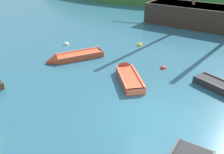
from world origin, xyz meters
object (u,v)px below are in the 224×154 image
at_px(rowboat_near_dock, 71,58).
at_px(buoy_white, 66,45).
at_px(rowboat_far, 127,76).
at_px(buoy_yellow, 139,45).
at_px(buoy_red, 163,68).
at_px(sailing_ship, 219,21).

xyz_separation_m(rowboat_near_dock, buoy_white, (-1.99, 2.29, -0.11)).
bearing_deg(rowboat_far, buoy_yellow, -22.24).
distance_m(rowboat_far, buoy_red, 2.61).
bearing_deg(buoy_red, rowboat_far, -124.54).
distance_m(rowboat_near_dock, buoy_yellow, 5.54).
height_order(rowboat_far, rowboat_near_dock, rowboat_far).
relative_size(buoy_white, buoy_yellow, 1.00).
bearing_deg(rowboat_near_dock, rowboat_far, 116.38).
bearing_deg(sailing_ship, buoy_red, 86.71).
height_order(sailing_ship, rowboat_far, sailing_ship).
bearing_deg(buoy_red, sailing_ship, 78.53).
bearing_deg(buoy_red, buoy_yellow, 129.72).
bearing_deg(buoy_red, rowboat_near_dock, -168.02).
distance_m(sailing_ship, buoy_white, 13.97).
distance_m(rowboat_far, rowboat_near_dock, 4.51).
relative_size(buoy_white, buoy_red, 1.21).
distance_m(rowboat_near_dock, buoy_red, 6.03).
bearing_deg(buoy_yellow, buoy_red, -50.28).
xyz_separation_m(rowboat_far, buoy_red, (1.48, 2.15, -0.13)).
relative_size(rowboat_far, buoy_red, 9.94).
distance_m(rowboat_near_dock, buoy_white, 3.04).
bearing_deg(buoy_white, buoy_red, -7.50).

